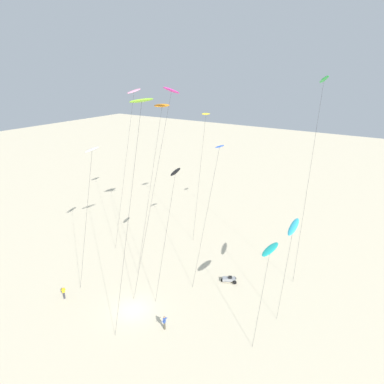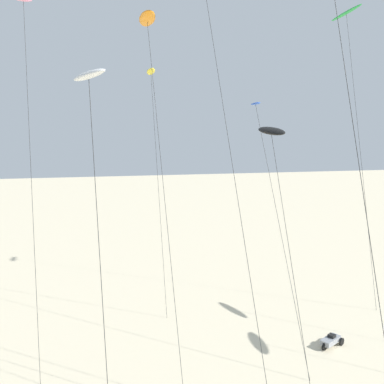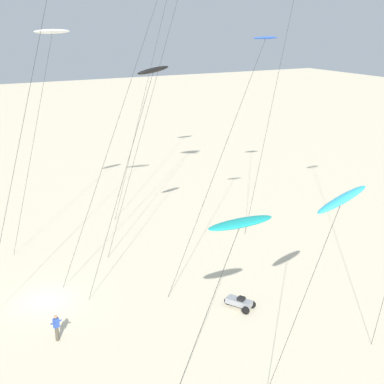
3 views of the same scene
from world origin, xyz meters
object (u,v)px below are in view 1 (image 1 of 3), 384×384
at_px(kite_cyan, 293,227).
at_px(kite_flyer_nearest, 64,292).
at_px(kite_pink, 134,93).
at_px(kite_green, 324,83).
at_px(kite_flyer_middle, 164,322).
at_px(kite_blue, 219,151).
at_px(kite_orange, 162,106).
at_px(kite_teal, 270,250).
at_px(kite_yellow, 206,116).
at_px(kite_magenta, 171,93).
at_px(kite_black, 175,173).
at_px(beach_buggy, 229,279).
at_px(kite_lime, 141,103).
at_px(kite_white, 92,151).

relative_size(kite_cyan, kite_flyer_nearest, 6.15).
distance_m(kite_pink, kite_green, 26.72).
height_order(kite_flyer_nearest, kite_flyer_middle, same).
height_order(kite_blue, kite_cyan, kite_blue).
relative_size(kite_blue, kite_green, 0.66).
xyz_separation_m(kite_orange, kite_blue, (7.96, 1.60, -5.34)).
xyz_separation_m(kite_teal, kite_blue, (-10.86, 8.47, 7.25)).
bearing_deg(kite_teal, kite_pink, 159.70).
bearing_deg(kite_flyer_nearest, kite_flyer_middle, 10.77).
bearing_deg(kite_yellow, kite_teal, -42.49).
bearing_deg(kite_yellow, kite_cyan, -30.02).
height_order(kite_magenta, kite_flyer_nearest, kite_magenta).
bearing_deg(kite_black, beach_buggy, 26.65).
distance_m(kite_yellow, kite_flyer_nearest, 31.86).
bearing_deg(kite_teal, kite_yellow, 137.51).
bearing_deg(kite_lime, kite_orange, 118.59).
distance_m(kite_green, kite_white, 29.23).
height_order(kite_yellow, kite_flyer_middle, kite_yellow).
distance_m(kite_black, kite_yellow, 15.96).
bearing_deg(kite_magenta, kite_flyer_nearest, -113.19).
relative_size(kite_teal, kite_cyan, 0.91).
bearing_deg(kite_blue, kite_green, 30.07).
bearing_deg(kite_flyer_nearest, kite_magenta, 66.81).
bearing_deg(kite_teal, kite_green, 90.65).
xyz_separation_m(kite_pink, kite_yellow, (8.98, 6.16, -3.35)).
relative_size(kite_lime, kite_flyer_nearest, 14.24).
height_order(kite_orange, kite_yellow, kite_orange).
bearing_deg(kite_green, kite_blue, -149.93).
distance_m(kite_teal, kite_green, 21.53).
relative_size(kite_white, kite_flyer_middle, 10.41).
height_order(kite_pink, kite_cyan, kite_pink).
distance_m(kite_magenta, kite_white, 11.94).
xyz_separation_m(kite_blue, kite_cyan, (11.48, -2.95, -6.79)).
height_order(kite_lime, kite_magenta, kite_magenta).
bearing_deg(kite_flyer_nearest, beach_buggy, 42.45).
height_order(kite_black, kite_flyer_middle, kite_black).
relative_size(kite_magenta, kite_blue, 1.45).
distance_m(kite_orange, kite_flyer_middle, 27.00).
height_order(kite_lime, kite_green, kite_green).
xyz_separation_m(kite_black, kite_teal, (12.80, -1.38, -5.71)).
relative_size(kite_blue, kite_yellow, 0.85).
bearing_deg(kite_pink, kite_cyan, -8.92).
bearing_deg(kite_flyer_nearest, kite_black, 50.07).
height_order(kite_lime, kite_pink, kite_lime).
xyz_separation_m(kite_lime, kite_green, (12.86, 18.44, 1.54)).
height_order(kite_black, kite_blue, kite_blue).
bearing_deg(kite_cyan, kite_magenta, -177.65).
bearing_deg(kite_teal, kite_black, 173.84).
bearing_deg(kite_white, kite_green, 37.61).
xyz_separation_m(kite_pink, kite_flyer_middle, (17.85, -16.73, -21.97)).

